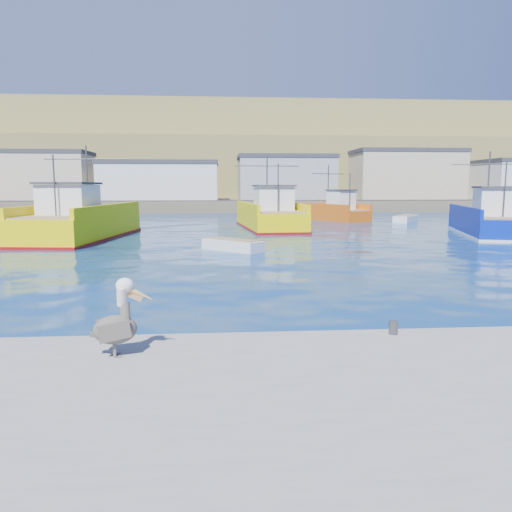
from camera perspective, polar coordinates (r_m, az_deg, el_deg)
The scene contains 11 objects.
ground at distance 14.51m, azimuth -0.67°, elevation -7.17°, with size 260.00×260.00×0.00m, color navy.
dock at distance 6.17m, azimuth 5.35°, elevation -27.10°, with size 70.00×12.00×0.50m, color slate.
dock_bollards at distance 11.13m, azimuth 3.58°, elevation -8.44°, with size 36.20×0.20×0.30m.
far_shore at distance 123.29m, azimuth -3.98°, elevation 10.39°, with size 200.00×81.00×24.00m.
trawler_yellow_a at distance 38.40m, azimuth -19.44°, elevation 3.65°, with size 6.57×14.49×6.86m.
trawler_yellow_b at distance 45.03m, azimuth 1.61°, elevation 4.59°, with size 6.02×13.07×6.70m.
trawler_blue at distance 42.95m, azimuth 25.24°, elevation 3.60°, with size 7.19×12.55×6.59m.
boat_orange at distance 56.69m, azimuth 8.97°, elevation 5.14°, with size 7.12×9.50×6.16m.
skiff_mid at distance 29.62m, azimuth -2.69°, elevation 1.15°, with size 3.72×3.61×0.84m.
skiff_far at distance 55.19m, azimuth 16.73°, elevation 4.03°, with size 3.78×4.36×0.94m.
pelican at distance 10.15m, azimuth -15.57°, elevation -7.38°, with size 1.24×0.69×1.54m.
Camera 1 is at (-0.89, -13.97, 3.80)m, focal length 35.00 mm.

